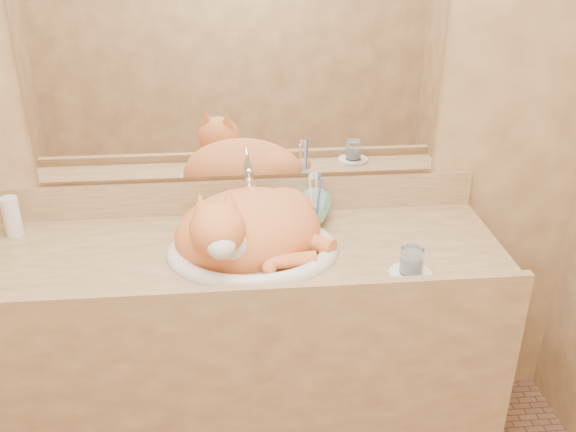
{
  "coord_description": "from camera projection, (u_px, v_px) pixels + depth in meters",
  "views": [
    {
      "loc": [
        -0.02,
        -1.0,
        1.82
      ],
      "look_at": [
        0.14,
        0.7,
        0.97
      ],
      "focal_mm": 40.0,
      "sensor_mm": 36.0,
      "label": 1
    }
  ],
  "objects": [
    {
      "name": "vanity_counter",
      "position": [
        248.0,
        359.0,
        2.16
      ],
      "size": [
        1.6,
        0.55,
        0.85
      ],
      "primitive_type": null,
      "color": "olive",
      "rests_on": "floor"
    },
    {
      "name": "water_glass",
      "position": [
        412.0,
        261.0,
        1.81
      ],
      "size": [
        0.06,
        0.06,
        0.08
      ],
      "primitive_type": "cylinder",
      "color": "white",
      "rests_on": "saucer"
    },
    {
      "name": "toothbrush_cup",
      "position": [
        315.0,
        217.0,
        2.05
      ],
      "size": [
        0.13,
        0.13,
        0.1
      ],
      "primitive_type": "imported",
      "rotation": [
        0.0,
        0.0,
        -0.13
      ],
      "color": "#66A48D",
      "rests_on": "vanity_counter"
    },
    {
      "name": "soap_dispenser",
      "position": [
        293.0,
        200.0,
        2.09
      ],
      "size": [
        0.09,
        0.1,
        0.17
      ],
      "primitive_type": "imported",
      "rotation": [
        0.0,
        0.0,
        -0.28
      ],
      "color": "#66A48D",
      "rests_on": "vanity_counter"
    },
    {
      "name": "toothbrushes",
      "position": [
        315.0,
        197.0,
        2.02
      ],
      "size": [
        0.03,
        0.03,
        0.21
      ],
      "primitive_type": null,
      "color": "white",
      "rests_on": "toothbrush_cup"
    },
    {
      "name": "mirror",
      "position": [
        236.0,
        54.0,
        1.96
      ],
      "size": [
        1.3,
        0.02,
        0.8
      ],
      "primitive_type": "cube",
      "color": "white",
      "rests_on": "wall_back"
    },
    {
      "name": "faucet",
      "position": [
        250.0,
        199.0,
        2.09
      ],
      "size": [
        0.08,
        0.13,
        0.17
      ],
      "primitive_type": null,
      "rotation": [
        0.0,
        0.0,
        0.28
      ],
      "color": "silver",
      "rests_on": "vanity_counter"
    },
    {
      "name": "lotion_bottle",
      "position": [
        12.0,
        216.0,
        2.03
      ],
      "size": [
        0.05,
        0.05,
        0.13
      ],
      "primitive_type": "cylinder",
      "color": "white",
      "rests_on": "vanity_counter"
    },
    {
      "name": "cat",
      "position": [
        246.0,
        227.0,
        1.93
      ],
      "size": [
        0.55,
        0.49,
        0.25
      ],
      "primitive_type": null,
      "rotation": [
        0.0,
        0.0,
        0.29
      ],
      "color": "orange",
      "rests_on": "sink_basin"
    },
    {
      "name": "wall_back",
      "position": [
        237.0,
        97.0,
        2.04
      ],
      "size": [
        2.4,
        0.02,
        2.5
      ],
      "primitive_type": "cube",
      "color": "olive",
      "rests_on": "ground"
    },
    {
      "name": "saucer",
      "position": [
        410.0,
        274.0,
        1.83
      ],
      "size": [
        0.12,
        0.12,
        0.01
      ],
      "primitive_type": "cylinder",
      "color": "white",
      "rests_on": "vanity_counter"
    },
    {
      "name": "sink_basin",
      "position": [
        252.0,
        229.0,
        1.92
      ],
      "size": [
        0.54,
        0.46,
        0.16
      ],
      "primitive_type": null,
      "rotation": [
        0.0,
        0.0,
        -0.07
      ],
      "color": "white",
      "rests_on": "vanity_counter"
    }
  ]
}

